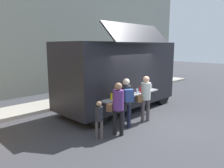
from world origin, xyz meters
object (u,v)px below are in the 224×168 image
at_px(child_near_queue, 99,116).
at_px(food_truck_main, 119,73).
at_px(customer_mid_with_backpack, 126,98).
at_px(customer_rear_waiting, 118,104).
at_px(trash_bin, 133,82).
at_px(customer_front_ordering, 145,95).

bearing_deg(child_near_queue, food_truck_main, -0.35).
height_order(customer_mid_with_backpack, child_near_queue, customer_mid_with_backpack).
bearing_deg(food_truck_main, customer_rear_waiting, -137.91).
relative_size(food_truck_main, customer_mid_with_backpack, 3.24).
bearing_deg(trash_bin, food_truck_main, -148.49).
distance_m(trash_bin, child_near_queue, 7.70).
relative_size(customer_front_ordering, customer_rear_waiting, 1.01).
distance_m(customer_front_ordering, child_near_queue, 2.29).
bearing_deg(customer_mid_with_backpack, child_near_queue, 118.24).
bearing_deg(food_truck_main, trash_bin, 30.87).
height_order(food_truck_main, child_near_queue, food_truck_main).
relative_size(customer_front_ordering, child_near_queue, 1.46).
xyz_separation_m(food_truck_main, customer_rear_waiting, (-2.14, -1.98, -0.61)).
xyz_separation_m(customer_front_ordering, customer_rear_waiting, (-1.66, -0.16, -0.01)).
height_order(customer_front_ordering, child_near_queue, customer_front_ordering).
bearing_deg(child_near_queue, customer_mid_with_backpack, -33.48).
bearing_deg(food_truck_main, customer_mid_with_backpack, -130.86).
xyz_separation_m(trash_bin, customer_front_ordering, (-4.26, -4.14, 0.51)).
height_order(food_truck_main, customer_front_ordering, food_truck_main).
bearing_deg(customer_front_ordering, food_truck_main, 5.92).
bearing_deg(food_truck_main, child_near_queue, -147.86).
distance_m(food_truck_main, customer_rear_waiting, 2.98).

